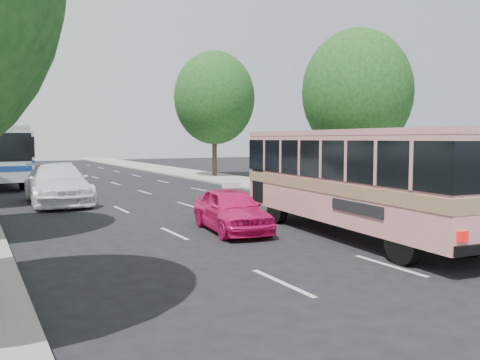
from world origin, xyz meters
TOP-DOWN VIEW (x-y plane):
  - ground at (0.00, 0.00)m, footprint 120.00×120.00m
  - sidewalk_right at (8.50, 20.00)m, footprint 4.00×90.00m
  - tree_right_near at (8.78, 7.94)m, footprint 5.10×5.10m
  - tree_right_far at (9.08, 23.94)m, footprint 6.00×6.00m
  - pink_bus at (2.72, 1.14)m, footprint 3.38×9.99m
  - pink_taxi at (-0.19, 3.53)m, footprint 2.13×4.16m
  - white_pickup at (-3.86, 13.19)m, footprint 2.62×6.14m
  - tour_coach_rear at (-4.50, 33.23)m, footprint 2.68×11.42m
  - taxi_roof_sign at (-0.19, 3.53)m, footprint 0.57×0.25m

SIDE VIEW (x-z plane):
  - ground at x=0.00m, z-range 0.00..0.00m
  - sidewalk_right at x=8.50m, z-range 0.00..0.12m
  - pink_taxi at x=-0.19m, z-range 0.00..1.36m
  - white_pickup at x=-3.86m, z-range 0.00..1.76m
  - taxi_roof_sign at x=-0.19m, z-range 1.36..1.54m
  - pink_bus at x=2.72m, z-range 0.38..3.51m
  - tour_coach_rear at x=-4.50m, z-range 0.35..3.75m
  - tree_right_near at x=8.78m, z-range 1.23..9.18m
  - tree_right_far at x=9.08m, z-range 1.45..10.80m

